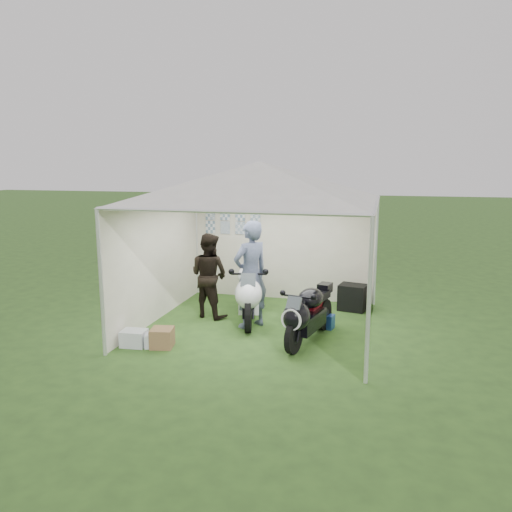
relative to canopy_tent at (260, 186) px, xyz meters
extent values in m
plane|color=#2A491C|center=(0.00, -0.03, -2.58)|extent=(80.00, 80.00, 0.00)
cylinder|color=silver|center=(-2.00, -2.03, -1.43)|extent=(0.06, 0.06, 2.30)
cylinder|color=silver|center=(2.00, -2.03, -1.43)|extent=(0.06, 0.06, 2.30)
cylinder|color=silver|center=(-2.00, 1.97, -1.43)|extent=(0.06, 0.06, 2.30)
cylinder|color=silver|center=(2.00, 1.97, -1.43)|extent=(0.06, 0.06, 2.30)
cube|color=silver|center=(0.00, 1.97, -1.43)|extent=(4.00, 0.02, 2.30)
cube|color=silver|center=(-2.00, -0.03, -1.43)|extent=(0.02, 4.00, 2.30)
cube|color=silver|center=(2.00, -0.03, -1.43)|extent=(0.02, 4.00, 2.30)
pyramid|color=silver|center=(0.00, -0.03, 0.07)|extent=(5.66, 5.66, 0.70)
cube|color=#99A5B7|center=(-1.65, 1.95, -0.73)|extent=(0.22, 0.02, 0.28)
cube|color=#99A5B7|center=(-1.30, 1.95, -0.73)|extent=(0.22, 0.02, 0.28)
cube|color=#99A5B7|center=(-0.95, 1.95, -0.73)|extent=(0.22, 0.01, 0.28)
cube|color=#99A5B7|center=(-0.60, 1.95, -0.73)|extent=(0.22, 0.01, 0.28)
cube|color=#99A5B7|center=(-1.65, 1.95, -1.03)|extent=(0.22, 0.02, 0.28)
cube|color=#99A5B7|center=(-1.30, 1.95, -1.03)|extent=(0.22, 0.01, 0.28)
cube|color=#99A5B7|center=(-0.95, 1.95, -1.03)|extent=(0.22, 0.02, 0.28)
cube|color=#99A5B7|center=(-0.60, 1.95, -1.03)|extent=(0.22, 0.01, 0.28)
cylinder|color=#D8590C|center=(0.20, 1.94, -0.63)|extent=(3.20, 0.02, 0.02)
cylinder|color=black|center=(-0.11, -0.41, -2.25)|extent=(0.26, 0.66, 0.65)
cylinder|color=black|center=(-0.46, 1.07, -2.25)|extent=(0.31, 0.67, 0.65)
cube|color=white|center=(-0.28, 0.27, -2.16)|extent=(0.60, 1.09, 0.33)
ellipsoid|color=white|center=(-0.14, -0.31, -1.90)|extent=(0.63, 0.75, 0.54)
ellipsoid|color=white|center=(-0.30, 0.38, -1.73)|extent=(0.62, 0.76, 0.38)
cube|color=black|center=(-0.40, 0.80, -1.79)|extent=(0.42, 0.70, 0.15)
cube|color=white|center=(-0.48, 1.15, -1.71)|extent=(0.31, 0.37, 0.20)
cube|color=black|center=(-0.38, 0.70, -1.98)|extent=(0.24, 0.61, 0.11)
cube|color=#3F474C|center=(-0.11, -0.43, -1.62)|extent=(0.29, 0.21, 0.23)
cylinder|color=black|center=(0.85, -1.22, -2.29)|extent=(0.22, 0.57, 0.57)
cylinder|color=black|center=(1.15, 0.07, -2.29)|extent=(0.26, 0.58, 0.57)
cube|color=black|center=(0.99, -0.62, -2.22)|extent=(0.51, 0.94, 0.28)
ellipsoid|color=black|center=(0.87, -1.13, -1.99)|extent=(0.54, 0.65, 0.47)
ellipsoid|color=black|center=(1.01, -0.53, -1.84)|extent=(0.53, 0.66, 0.33)
cube|color=black|center=(1.10, -0.16, -1.90)|extent=(0.37, 0.61, 0.13)
cube|color=black|center=(1.17, 0.14, -1.82)|extent=(0.27, 0.32, 0.17)
cube|color=maroon|center=(1.07, -0.25, -2.06)|extent=(0.21, 0.53, 0.09)
cube|color=#3F474C|center=(0.85, -1.24, -1.75)|extent=(0.25, 0.18, 0.20)
cylinder|color=white|center=(0.83, -1.33, -1.99)|extent=(0.33, 0.09, 0.34)
cube|color=blue|center=(1.17, 0.16, -2.45)|extent=(0.38, 0.28, 0.26)
imported|color=black|center=(-1.10, 0.30, -1.75)|extent=(0.96, 0.84, 1.65)
imported|color=slate|center=(-0.15, -0.10, -1.59)|extent=(0.81, 0.85, 1.96)
cube|color=black|center=(1.59, 1.43, -2.31)|extent=(0.61, 0.52, 0.53)
cube|color=#B7BCC0|center=(-1.75, -1.55, -2.44)|extent=(0.42, 0.34, 0.27)
cube|color=brown|center=(-1.28, -1.48, -2.42)|extent=(0.41, 0.41, 0.31)
cube|color=silver|center=(-1.40, -1.50, -2.46)|extent=(0.36, 0.33, 0.22)
camera|label=1|loc=(2.16, -8.61, 0.38)|focal=35.00mm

